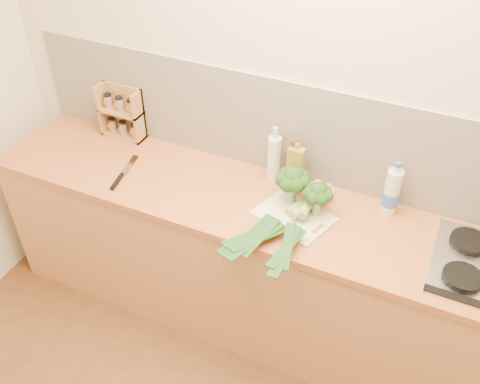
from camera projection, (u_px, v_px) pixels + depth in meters
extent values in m
plane|color=beige|center=(308.00, 111.00, 2.61)|extent=(3.50, 0.00, 3.50)
cube|color=silver|center=(305.00, 134.00, 2.68)|extent=(3.20, 0.02, 0.54)
cube|color=#B57F4B|center=(277.00, 274.00, 2.94)|extent=(3.20, 0.60, 0.86)
cube|color=#C9723B|center=(281.00, 212.00, 2.66)|extent=(3.20, 0.62, 0.04)
cylinder|color=black|center=(463.00, 277.00, 2.26)|extent=(0.17, 0.17, 0.03)
cylinder|color=black|center=(469.00, 241.00, 2.43)|extent=(0.17, 0.17, 0.03)
cube|color=beige|center=(294.00, 216.00, 2.60)|extent=(0.41, 0.35, 0.01)
cylinder|color=#8DAC64|center=(292.00, 194.00, 2.65)|extent=(0.04, 0.04, 0.08)
sphere|color=#18380F|center=(293.00, 177.00, 2.59)|extent=(0.11, 0.11, 0.11)
sphere|color=#18380F|center=(303.00, 182.00, 2.58)|extent=(0.08, 0.08, 0.08)
sphere|color=#18380F|center=(302.00, 177.00, 2.61)|extent=(0.08, 0.08, 0.08)
sphere|color=#18380F|center=(294.00, 174.00, 2.63)|extent=(0.08, 0.08, 0.08)
sphere|color=#18380F|center=(286.00, 175.00, 2.63)|extent=(0.08, 0.08, 0.08)
sphere|color=#18380F|center=(283.00, 180.00, 2.60)|extent=(0.08, 0.08, 0.08)
sphere|color=#18380F|center=(288.00, 184.00, 2.57)|extent=(0.08, 0.08, 0.08)
sphere|color=#18380F|center=(296.00, 186.00, 2.56)|extent=(0.08, 0.08, 0.08)
cylinder|color=#8DAC64|center=(317.00, 207.00, 2.58)|extent=(0.04, 0.04, 0.08)
sphere|color=#18380F|center=(318.00, 191.00, 2.52)|extent=(0.09, 0.09, 0.09)
sphere|color=#18380F|center=(326.00, 196.00, 2.51)|extent=(0.07, 0.07, 0.07)
sphere|color=#18380F|center=(325.00, 191.00, 2.54)|extent=(0.07, 0.07, 0.07)
sphere|color=#18380F|center=(319.00, 188.00, 2.56)|extent=(0.07, 0.07, 0.07)
sphere|color=#18380F|center=(312.00, 189.00, 2.55)|extent=(0.07, 0.07, 0.07)
sphere|color=#18380F|center=(309.00, 193.00, 2.53)|extent=(0.07, 0.07, 0.07)
sphere|color=#18380F|center=(314.00, 198.00, 2.50)|extent=(0.07, 0.07, 0.07)
sphere|color=#18380F|center=(321.00, 199.00, 2.50)|extent=(0.07, 0.07, 0.07)
cylinder|color=white|center=(320.00, 192.00, 2.70)|extent=(0.09, 0.14, 0.04)
cylinder|color=#8DA854|center=(300.00, 205.00, 2.62)|extent=(0.11, 0.17, 0.04)
cube|color=#1B4117|center=(251.00, 235.00, 2.45)|extent=(0.21, 0.27, 0.02)
cube|color=#1B4117|center=(248.00, 236.00, 2.44)|extent=(0.18, 0.33, 0.01)
cube|color=#1B4117|center=(253.00, 233.00, 2.46)|extent=(0.10, 0.28, 0.02)
cylinder|color=white|center=(323.00, 196.00, 2.64)|extent=(0.09, 0.13, 0.04)
cylinder|color=#8DA854|center=(304.00, 208.00, 2.57)|extent=(0.10, 0.16, 0.04)
cube|color=#1B4117|center=(259.00, 239.00, 2.41)|extent=(0.20, 0.28, 0.02)
cube|color=#1B4117|center=(255.00, 240.00, 2.40)|extent=(0.18, 0.33, 0.01)
cube|color=#1B4117|center=(260.00, 237.00, 2.41)|extent=(0.10, 0.28, 0.02)
cylinder|color=white|center=(315.00, 190.00, 2.65)|extent=(0.04, 0.13, 0.04)
cylinder|color=#8DA854|center=(307.00, 206.00, 2.56)|extent=(0.05, 0.16, 0.04)
cube|color=#1B4117|center=(287.00, 248.00, 2.34)|extent=(0.09, 0.30, 0.02)
cube|color=#1B4117|center=(285.00, 250.00, 2.32)|extent=(0.06, 0.34, 0.01)
cube|color=#1B4117|center=(287.00, 246.00, 2.34)|extent=(0.11, 0.28, 0.02)
cube|color=silver|center=(130.00, 165.00, 2.93)|extent=(0.07, 0.20, 0.00)
cylinder|color=black|center=(117.00, 181.00, 2.80)|extent=(0.05, 0.13, 0.02)
cube|color=#A37245|center=(125.00, 109.00, 3.10)|extent=(0.26, 0.02, 0.31)
cube|color=#A37245|center=(125.00, 135.00, 3.16)|extent=(0.26, 0.10, 0.02)
cube|color=#A37245|center=(121.00, 111.00, 3.06)|extent=(0.26, 0.10, 0.02)
cube|color=#A37245|center=(103.00, 108.00, 3.11)|extent=(0.01, 0.10, 0.31)
cube|color=#A37245|center=(139.00, 117.00, 3.03)|extent=(0.01, 0.10, 0.31)
cylinder|color=gray|center=(112.00, 125.00, 3.16)|extent=(0.04, 0.04, 0.07)
cylinder|color=gray|center=(124.00, 128.00, 3.13)|extent=(0.04, 0.04, 0.07)
cylinder|color=gray|center=(135.00, 131.00, 3.11)|extent=(0.04, 0.04, 0.07)
cylinder|color=gray|center=(108.00, 101.00, 3.06)|extent=(0.04, 0.04, 0.07)
cylinder|color=gray|center=(120.00, 104.00, 3.03)|extent=(0.04, 0.04, 0.07)
cylinder|color=gray|center=(131.00, 107.00, 3.01)|extent=(0.04, 0.04, 0.07)
cube|color=olive|center=(295.00, 168.00, 2.71)|extent=(0.08, 0.05, 0.24)
cylinder|color=olive|center=(297.00, 146.00, 2.63)|extent=(0.02, 0.02, 0.03)
cylinder|color=silver|center=(274.00, 159.00, 2.76)|extent=(0.07, 0.07, 0.26)
cylinder|color=silver|center=(275.00, 133.00, 2.66)|extent=(0.03, 0.03, 0.06)
cylinder|color=maroon|center=(291.00, 167.00, 2.74)|extent=(0.06, 0.06, 0.22)
cylinder|color=maroon|center=(293.00, 145.00, 2.66)|extent=(0.03, 0.03, 0.05)
cylinder|color=silver|center=(392.00, 192.00, 2.55)|extent=(0.08, 0.08, 0.25)
cylinder|color=silver|center=(397.00, 169.00, 2.46)|extent=(0.03, 0.03, 0.03)
cylinder|color=blue|center=(390.00, 198.00, 2.57)|extent=(0.08, 0.08, 0.07)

